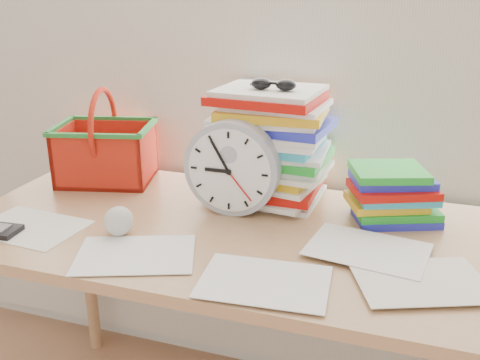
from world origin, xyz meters
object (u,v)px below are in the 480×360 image
(paper_stack, at_px, (271,145))
(clock, at_px, (232,168))
(desk, at_px, (223,251))
(basket, at_px, (104,136))
(book_stack, at_px, (392,195))

(paper_stack, distance_m, clock, 0.16)
(paper_stack, bearing_deg, clock, -116.19)
(desk, xyz_separation_m, basket, (-0.47, 0.21, 0.22))
(desk, height_order, basket, basket)
(paper_stack, bearing_deg, desk, -105.62)
(clock, height_order, book_stack, clock)
(paper_stack, relative_size, clock, 1.25)
(desk, height_order, paper_stack, paper_stack)
(paper_stack, height_order, clock, paper_stack)
(basket, bearing_deg, paper_stack, -12.17)
(desk, height_order, book_stack, book_stack)
(paper_stack, relative_size, book_stack, 1.35)
(paper_stack, distance_m, book_stack, 0.36)
(paper_stack, bearing_deg, basket, -178.17)
(desk, relative_size, basket, 4.79)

